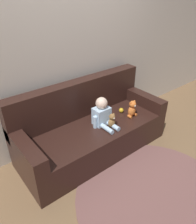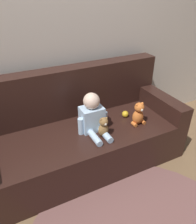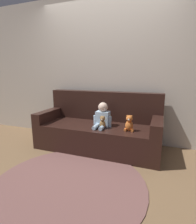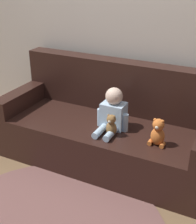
# 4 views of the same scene
# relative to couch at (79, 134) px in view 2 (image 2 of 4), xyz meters

# --- Properties ---
(ground_plane) EXTENTS (12.00, 12.00, 0.00)m
(ground_plane) POSITION_rel_couch_xyz_m (0.00, -0.06, -0.32)
(ground_plane) COLOR brown
(wall_back) EXTENTS (8.00, 0.05, 2.60)m
(wall_back) POSITION_rel_couch_xyz_m (0.00, 0.43, 0.98)
(wall_back) COLOR beige
(wall_back) RESTS_ON ground_plane
(couch) EXTENTS (2.02, 0.82, 0.93)m
(couch) POSITION_rel_couch_xyz_m (0.00, 0.00, 0.00)
(couch) COLOR black
(couch) RESTS_ON ground_plane
(person_baby) EXTENTS (0.30, 0.35, 0.38)m
(person_baby) POSITION_rel_couch_xyz_m (0.10, -0.13, 0.25)
(person_baby) COLOR silver
(person_baby) RESTS_ON couch
(teddy_bear_brown) EXTENTS (0.10, 0.09, 0.20)m
(teddy_bear_brown) POSITION_rel_couch_xyz_m (0.15, -0.26, 0.20)
(teddy_bear_brown) COLOR olive
(teddy_bear_brown) RESTS_ON couch
(plush_toy_side) EXTENTS (0.14, 0.11, 0.24)m
(plush_toy_side) POSITION_rel_couch_xyz_m (0.54, -0.23, 0.21)
(plush_toy_side) COLOR orange
(plush_toy_side) RESTS_ON couch
(toy_ball) EXTENTS (0.07, 0.07, 0.07)m
(toy_ball) POSITION_rel_couch_xyz_m (0.50, -0.06, 0.13)
(toy_ball) COLOR gold
(toy_ball) RESTS_ON couch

